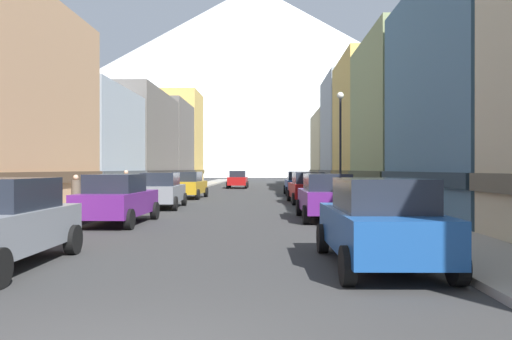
% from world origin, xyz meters
% --- Properties ---
extents(sidewalk_left, '(2.50, 100.00, 0.15)m').
position_xyz_m(sidewalk_left, '(-6.25, 35.00, 0.07)').
color(sidewalk_left, gray).
rests_on(sidewalk_left, ground).
extents(sidewalk_right, '(2.50, 100.00, 0.15)m').
position_xyz_m(sidewalk_right, '(6.25, 35.00, 0.07)').
color(sidewalk_right, gray).
rests_on(sidewalk_right, ground).
extents(storefront_left_2, '(9.40, 9.54, 7.14)m').
position_xyz_m(storefront_left_2, '(-12.05, 26.85, 3.44)').
color(storefront_left_2, '#99A5B2').
rests_on(storefront_left_2, ground).
extents(storefront_left_3, '(10.01, 12.94, 8.67)m').
position_xyz_m(storefront_left_3, '(-12.36, 38.51, 4.18)').
color(storefront_left_3, '#66605B').
rests_on(storefront_left_3, ground).
extents(storefront_left_4, '(7.91, 10.20, 9.41)m').
position_xyz_m(storefront_left_4, '(-11.30, 50.47, 4.54)').
color(storefront_left_4, '#66605B').
rests_on(storefront_left_4, ground).
extents(storefront_left_5, '(9.08, 8.13, 11.95)m').
position_xyz_m(storefront_left_5, '(-11.89, 60.05, 5.79)').
color(storefront_left_5, '#D8B259').
rests_on(storefront_left_5, ground).
extents(storefront_right_1, '(6.77, 10.84, 9.53)m').
position_xyz_m(storefront_right_1, '(10.73, 15.42, 4.60)').
color(storefront_right_1, slate).
rests_on(storefront_right_1, ground).
extents(storefront_right_2, '(6.48, 10.32, 10.09)m').
position_xyz_m(storefront_right_2, '(10.59, 26.42, 4.87)').
color(storefront_right_2, '#8C9966').
rests_on(storefront_right_2, ground).
extents(storefront_right_3, '(6.87, 10.27, 11.13)m').
position_xyz_m(storefront_right_3, '(10.78, 36.74, 5.39)').
color(storefront_right_3, '#D8B259').
rests_on(storefront_right_3, ground).
extents(storefront_right_4, '(7.14, 10.49, 11.60)m').
position_xyz_m(storefront_right_4, '(10.92, 47.62, 5.62)').
color(storefront_right_4, '#99A5B2').
rests_on(storefront_right_4, ground).
extents(storefront_right_5, '(8.66, 13.23, 9.19)m').
position_xyz_m(storefront_right_5, '(11.68, 60.03, 4.44)').
color(storefront_right_5, beige).
rests_on(storefront_right_5, ground).
extents(car_left_1, '(2.14, 4.43, 1.78)m').
position_xyz_m(car_left_1, '(-3.80, 12.84, 0.90)').
color(car_left_1, '#591E72').
rests_on(car_left_1, ground).
extents(car_left_2, '(2.21, 4.47, 1.78)m').
position_xyz_m(car_left_2, '(-3.80, 20.03, 0.90)').
color(car_left_2, slate).
rests_on(car_left_2, ground).
extents(car_left_3, '(2.20, 4.46, 1.78)m').
position_xyz_m(car_left_3, '(-3.80, 28.34, 0.90)').
color(car_left_3, '#B28419').
rests_on(car_left_3, ground).
extents(car_right_0, '(2.14, 4.43, 1.78)m').
position_xyz_m(car_right_0, '(3.80, 5.29, 0.90)').
color(car_right_0, '#19478C').
rests_on(car_right_0, ground).
extents(car_right_1, '(2.13, 4.43, 1.78)m').
position_xyz_m(car_right_1, '(3.80, 14.55, 0.90)').
color(car_right_1, '#591E72').
rests_on(car_right_1, ground).
extents(car_right_2, '(2.25, 4.49, 1.78)m').
position_xyz_m(car_right_2, '(3.80, 23.89, 0.90)').
color(car_right_2, '#9E1111').
rests_on(car_right_2, ground).
extents(car_right_3, '(2.12, 4.43, 1.78)m').
position_xyz_m(car_right_3, '(3.80, 32.66, 0.90)').
color(car_right_3, '#19478C').
rests_on(car_right_3, ground).
extents(car_driving_0, '(2.06, 4.40, 1.78)m').
position_xyz_m(car_driving_0, '(-1.60, 46.17, 0.90)').
color(car_driving_0, '#9E1111').
rests_on(car_driving_0, ground).
extents(potted_plant_0, '(0.70, 0.70, 0.98)m').
position_xyz_m(potted_plant_0, '(-7.00, 12.51, 0.70)').
color(potted_plant_0, '#4C4C51').
rests_on(potted_plant_0, sidewalk_left).
extents(pedestrian_0, '(0.36, 0.36, 1.75)m').
position_xyz_m(pedestrian_0, '(-6.25, 22.38, 0.96)').
color(pedestrian_0, brown).
rests_on(pedestrian_0, sidewalk_left).
extents(pedestrian_1, '(0.36, 0.36, 1.58)m').
position_xyz_m(pedestrian_1, '(-6.25, 15.29, 0.88)').
color(pedestrian_1, brown).
rests_on(pedestrian_1, sidewalk_left).
extents(streetlamp_right, '(0.36, 0.36, 5.86)m').
position_xyz_m(streetlamp_right, '(5.35, 21.55, 3.99)').
color(streetlamp_right, black).
rests_on(streetlamp_right, sidewalk_right).
extents(mountain_backdrop, '(305.29, 305.29, 100.05)m').
position_xyz_m(mountain_backdrop, '(-6.21, 260.00, 50.03)').
color(mountain_backdrop, silver).
rests_on(mountain_backdrop, ground).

